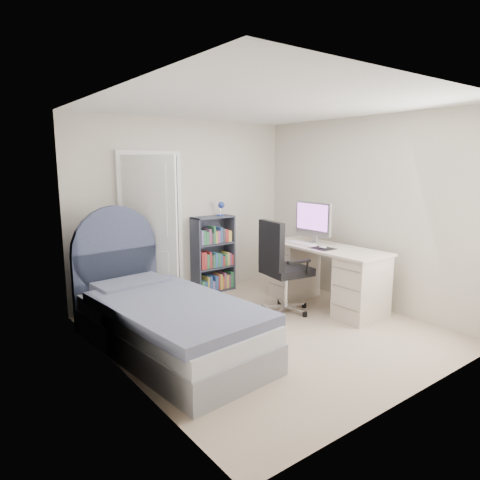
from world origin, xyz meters
TOP-DOWN VIEW (x-y plane):
  - room_shell at (0.00, 0.00)m, footprint 3.50×3.70m
  - door at (-0.67, 1.55)m, footprint 0.92×0.72m
  - bed at (-1.16, 0.26)m, footprint 1.27×2.38m
  - nightstand at (-1.09, 1.51)m, footprint 0.43×0.43m
  - floor_lamp at (-1.13, 1.38)m, footprint 0.19×0.19m
  - bookcase at (0.38, 1.66)m, footprint 0.63×0.27m
  - desk at (1.19, 0.19)m, footprint 0.67×1.67m
  - office_chair at (0.53, 0.35)m, footprint 0.64×0.65m

SIDE VIEW (x-z plane):
  - bed at x=-1.16m, z-range -0.39..1.03m
  - nightstand at x=-1.09m, z-range 0.10..0.73m
  - desk at x=1.19m, z-range -0.24..1.13m
  - bookcase at x=0.38m, z-range -0.15..1.18m
  - floor_lamp at x=-1.13m, z-range -0.12..1.22m
  - office_chair at x=0.53m, z-range 0.06..1.25m
  - door at x=-0.67m, z-range 0.00..2.06m
  - room_shell at x=0.00m, z-range -0.05..2.55m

